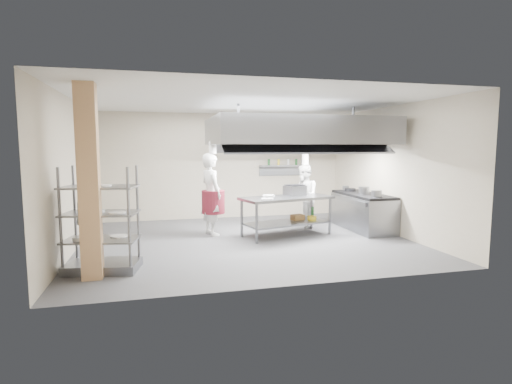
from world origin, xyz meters
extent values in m
plane|color=#3C3C3E|center=(0.00, 0.00, 0.00)|extent=(7.00, 7.00, 0.00)
plane|color=silver|center=(0.00, 0.00, 3.00)|extent=(7.00, 7.00, 0.00)
plane|color=#B3A68E|center=(0.00, 3.00, 1.50)|extent=(7.00, 0.00, 7.00)
plane|color=#B3A68E|center=(-3.50, 0.00, 1.50)|extent=(0.00, 6.00, 6.00)
plane|color=#B3A68E|center=(3.50, 0.00, 1.50)|extent=(0.00, 6.00, 6.00)
cube|color=tan|center=(-2.90, -1.90, 1.50)|extent=(0.30, 0.30, 3.00)
cube|color=gray|center=(1.30, 0.40, 2.40)|extent=(4.00, 2.50, 0.60)
cube|color=white|center=(0.40, 0.40, 2.08)|extent=(1.60, 0.12, 0.04)
cube|color=white|center=(2.20, 0.40, 2.08)|extent=(1.60, 0.12, 0.04)
cube|color=gray|center=(1.80, 2.84, 1.50)|extent=(1.50, 0.28, 0.04)
cube|color=gray|center=(1.00, 0.27, 0.88)|extent=(2.27, 1.37, 0.06)
cube|color=slate|center=(1.00, 0.27, 0.30)|extent=(2.08, 1.25, 0.04)
cube|color=slate|center=(3.08, 0.50, 0.42)|extent=(0.80, 2.00, 0.84)
cube|color=black|center=(3.08, 0.50, 0.87)|extent=(0.78, 1.96, 0.06)
imported|color=white|center=(-0.68, 0.76, 0.95)|extent=(0.66, 0.81, 1.91)
imported|color=silver|center=(1.75, 1.09, 0.81)|extent=(0.64, 0.81, 1.61)
imported|color=silver|center=(-3.00, -1.49, 0.89)|extent=(0.44, 1.04, 1.77)
cube|color=slate|center=(1.29, 0.55, 1.02)|extent=(0.55, 0.49, 0.22)
cube|color=brown|center=(1.34, 0.46, 0.38)|extent=(0.34, 0.28, 0.13)
cylinder|color=gray|center=(3.03, 0.39, 0.99)|extent=(0.26, 0.26, 0.18)
cylinder|color=white|center=(-2.80, -1.53, 0.56)|extent=(0.28, 0.28, 0.05)
camera|label=1|loc=(-1.90, -8.40, 2.03)|focal=28.00mm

